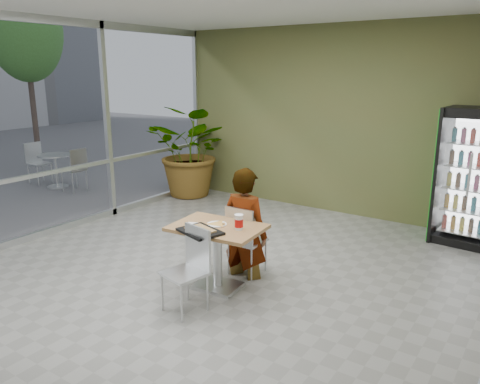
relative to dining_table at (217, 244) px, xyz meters
The scene contains 13 objects.
ground 0.59m from the dining_table, 159.22° to the left, with size 7.00×7.00×0.00m, color gray.
room_envelope 1.09m from the dining_table, 159.22° to the left, with size 6.00×7.00×3.20m, color beige, non-canonical shape.
storefront_frame 3.41m from the dining_table, behind, with size 0.10×7.00×3.20m, color silver, non-canonical shape.
dining_table is the anchor object (origin of this frame).
chair_far 0.45m from the dining_table, 83.56° to the left, with size 0.39×0.40×0.88m.
chair_near 0.54m from the dining_table, 83.48° to the right, with size 0.46×0.47×0.88m.
seated_woman 0.49m from the dining_table, 84.22° to the left, with size 0.61×0.39×1.64m, color black.
pizza_plate 0.23m from the dining_table, 134.07° to the left, with size 0.30×0.22×0.03m.
soda_cup 0.40m from the dining_table, ahead, with size 0.10×0.10×0.17m.
napkin_stack 0.35m from the dining_table, 142.41° to the right, with size 0.17×0.17×0.02m, color white.
cafeteria_tray 0.36m from the dining_table, 93.63° to the right, with size 0.47×0.34×0.03m, color black.
beverage_fridge 3.87m from the dining_table, 56.83° to the left, with size 0.94×0.75×1.95m.
potted_plant 4.19m from the dining_table, 133.63° to the left, with size 1.62×1.40×1.80m, color #356126.
Camera 1 is at (3.25, -4.05, 2.44)m, focal length 35.00 mm.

